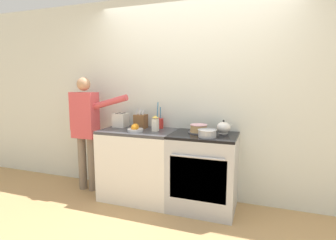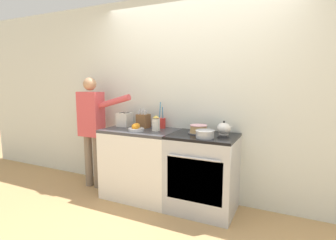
% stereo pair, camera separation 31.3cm
% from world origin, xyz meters
% --- Properties ---
extents(ground_plane, '(16.00, 16.00, 0.00)m').
position_xyz_m(ground_plane, '(0.00, 0.00, 0.00)').
color(ground_plane, tan).
extents(wall_back, '(8.00, 0.04, 2.60)m').
position_xyz_m(wall_back, '(0.00, 0.61, 1.30)').
color(wall_back, silver).
rests_on(wall_back, ground_plane).
extents(counter_cabinet, '(0.93, 0.59, 0.91)m').
position_xyz_m(counter_cabinet, '(-0.62, 0.30, 0.45)').
color(counter_cabinet, white).
rests_on(counter_cabinet, ground_plane).
extents(stove_range, '(0.77, 0.63, 0.91)m').
position_xyz_m(stove_range, '(0.23, 0.29, 0.45)').
color(stove_range, '#B7BABF').
rests_on(stove_range, ground_plane).
extents(layer_cake, '(0.25, 0.25, 0.10)m').
position_xyz_m(layer_cake, '(0.15, 0.36, 0.95)').
color(layer_cake, '#4C4C51').
rests_on(layer_cake, stove_range).
extents(tea_kettle, '(0.20, 0.16, 0.16)m').
position_xyz_m(tea_kettle, '(0.44, 0.43, 0.97)').
color(tea_kettle, white).
rests_on(tea_kettle, stove_range).
extents(mixing_bowl, '(0.21, 0.21, 0.09)m').
position_xyz_m(mixing_bowl, '(0.30, 0.15, 0.95)').
color(mixing_bowl, '#B7BABF').
rests_on(mixing_bowl, stove_range).
extents(knife_block, '(0.15, 0.15, 0.26)m').
position_xyz_m(knife_block, '(-0.63, 0.41, 1.00)').
color(knife_block, brown).
rests_on(knife_block, counter_cabinet).
extents(utensil_crock, '(0.11, 0.11, 0.34)m').
position_xyz_m(utensil_crock, '(-0.41, 0.50, 0.98)').
color(utensil_crock, red).
rests_on(utensil_crock, counter_cabinet).
extents(fruit_bowl, '(0.19, 0.19, 0.10)m').
position_xyz_m(fruit_bowl, '(-0.59, 0.17, 0.95)').
color(fruit_bowl, '#B7BABF').
rests_on(fruit_bowl, counter_cabinet).
extents(toaster, '(0.19, 0.17, 0.19)m').
position_xyz_m(toaster, '(-0.93, 0.42, 1.00)').
color(toaster, silver).
rests_on(toaster, counter_cabinet).
extents(milk_carton, '(0.07, 0.07, 0.19)m').
position_xyz_m(milk_carton, '(-0.37, 0.28, 1.00)').
color(milk_carton, white).
rests_on(milk_carton, counter_cabinet).
extents(person_baker, '(0.91, 0.20, 1.57)m').
position_xyz_m(person_baker, '(-1.41, 0.30, 0.93)').
color(person_baker, '#7A6B5B').
rests_on(person_baker, ground_plane).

